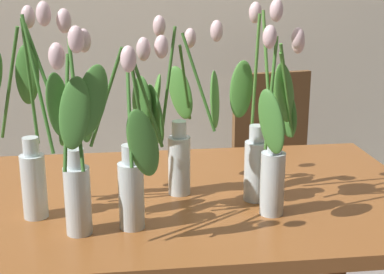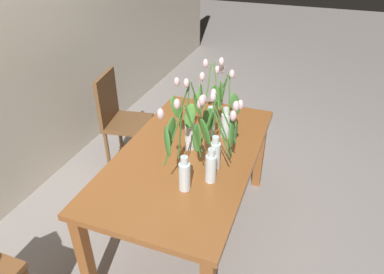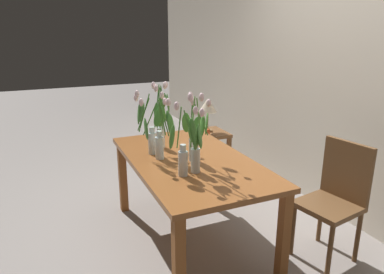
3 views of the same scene
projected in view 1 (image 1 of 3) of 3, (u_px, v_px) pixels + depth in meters
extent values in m
cube|color=brown|center=(162.00, 201.00, 1.72)|extent=(1.60, 0.90, 0.04)
cube|color=brown|center=(337.00, 239.00, 2.28)|extent=(0.07, 0.07, 0.70)
cylinder|color=silver|center=(272.00, 184.00, 1.55)|extent=(0.07, 0.07, 0.18)
cylinder|color=silver|center=(274.00, 144.00, 1.52)|extent=(0.04, 0.04, 0.05)
cylinder|color=silver|center=(272.00, 194.00, 1.56)|extent=(0.06, 0.06, 0.11)
cylinder|color=#478433|center=(287.00, 93.00, 1.54)|extent=(0.08, 0.10, 0.24)
ellipsoid|color=silver|center=(298.00, 43.00, 1.56)|extent=(0.04, 0.04, 0.06)
ellipsoid|color=#427F33|center=(283.00, 103.00, 1.60)|extent=(0.11, 0.06, 0.18)
cylinder|color=#478433|center=(271.00, 94.00, 1.46)|extent=(0.03, 0.03, 0.30)
ellipsoid|color=silver|center=(270.00, 37.00, 1.41)|extent=(0.04, 0.04, 0.06)
ellipsoid|color=#427F33|center=(271.00, 122.00, 1.43)|extent=(0.09, 0.10, 0.18)
cylinder|color=#478433|center=(287.00, 92.00, 1.52)|extent=(0.07, 0.07, 0.27)
ellipsoid|color=silver|center=(298.00, 39.00, 1.51)|extent=(0.04, 0.04, 0.06)
ellipsoid|color=#427F33|center=(285.00, 108.00, 1.58)|extent=(0.09, 0.10, 0.18)
cylinder|color=silver|center=(131.00, 196.00, 1.47)|extent=(0.07, 0.07, 0.18)
cylinder|color=silver|center=(130.00, 154.00, 1.44)|extent=(0.04, 0.04, 0.05)
cylinder|color=silver|center=(132.00, 206.00, 1.48)|extent=(0.06, 0.06, 0.11)
cylinder|color=#3D752D|center=(129.00, 112.00, 1.33)|extent=(0.01, 0.12, 0.25)
ellipsoid|color=silver|center=(128.00, 59.00, 1.23)|extent=(0.04, 0.04, 0.06)
ellipsoid|color=#427F33|center=(143.00, 143.00, 1.31)|extent=(0.10, 0.03, 0.18)
cylinder|color=#3D752D|center=(138.00, 103.00, 1.42)|extent=(0.04, 0.04, 0.27)
ellipsoid|color=silver|center=(143.00, 49.00, 1.40)|extent=(0.04, 0.04, 0.06)
ellipsoid|color=#427F33|center=(142.00, 106.00, 1.48)|extent=(0.06, 0.10, 0.18)
cylinder|color=#3D752D|center=(106.00, 99.00, 1.42)|extent=(0.10, 0.07, 0.27)
ellipsoid|color=silver|center=(84.00, 41.00, 1.41)|extent=(0.04, 0.04, 0.06)
ellipsoid|color=#427F33|center=(86.00, 109.00, 1.42)|extent=(0.06, 0.12, 0.18)
cylinder|color=#3D752D|center=(147.00, 102.00, 1.43)|extent=(0.09, 0.05, 0.26)
ellipsoid|color=silver|center=(161.00, 47.00, 1.42)|extent=(0.04, 0.04, 0.06)
ellipsoid|color=#427F33|center=(155.00, 115.00, 1.49)|extent=(0.08, 0.08, 0.17)
cylinder|color=silver|center=(78.00, 201.00, 1.44)|extent=(0.07, 0.07, 0.18)
cylinder|color=silver|center=(75.00, 158.00, 1.40)|extent=(0.04, 0.04, 0.05)
cylinder|color=silver|center=(79.00, 212.00, 1.44)|extent=(0.06, 0.06, 0.11)
cylinder|color=#3D752D|center=(66.00, 112.00, 1.31)|extent=(0.02, 0.11, 0.26)
ellipsoid|color=silver|center=(57.00, 56.00, 1.21)|extent=(0.04, 0.04, 0.06)
ellipsoid|color=#427F33|center=(74.00, 113.00, 1.26)|extent=(0.09, 0.04, 0.18)
cylinder|color=#3D752D|center=(76.00, 105.00, 1.30)|extent=(0.03, 0.11, 0.30)
ellipsoid|color=silver|center=(76.00, 39.00, 1.21)|extent=(0.04, 0.04, 0.06)
ellipsoid|color=#427F33|center=(91.00, 101.00, 1.27)|extent=(0.11, 0.06, 0.18)
cylinder|color=silver|center=(179.00, 166.00, 1.70)|extent=(0.07, 0.07, 0.18)
cylinder|color=silver|center=(179.00, 129.00, 1.67)|extent=(0.04, 0.04, 0.05)
cylinder|color=silver|center=(179.00, 175.00, 1.71)|extent=(0.06, 0.06, 0.11)
cylinder|color=#3D752D|center=(185.00, 84.00, 1.69)|extent=(0.05, 0.10, 0.25)
ellipsoid|color=silver|center=(190.00, 38.00, 1.70)|extent=(0.04, 0.04, 0.06)
ellipsoid|color=#4C8E38|center=(180.00, 93.00, 1.75)|extent=(0.11, 0.08, 0.18)
cylinder|color=#3D752D|center=(199.00, 83.00, 1.61)|extent=(0.10, 0.05, 0.29)
ellipsoid|color=silver|center=(217.00, 31.00, 1.55)|extent=(0.04, 0.04, 0.06)
ellipsoid|color=#4C8E38|center=(215.00, 99.00, 1.64)|extent=(0.05, 0.10, 0.18)
cylinder|color=#3D752D|center=(168.00, 80.00, 1.62)|extent=(0.05, 0.01, 0.31)
ellipsoid|color=silver|center=(160.00, 26.00, 1.58)|extent=(0.04, 0.04, 0.06)
ellipsoid|color=#4C8E38|center=(155.00, 102.00, 1.61)|extent=(0.05, 0.09, 0.18)
cylinder|color=silver|center=(255.00, 171.00, 1.65)|extent=(0.07, 0.07, 0.18)
cylinder|color=silver|center=(257.00, 134.00, 1.62)|extent=(0.04, 0.04, 0.05)
cylinder|color=silver|center=(255.00, 181.00, 1.66)|extent=(0.06, 0.06, 0.11)
cylinder|color=#56933D|center=(267.00, 76.00, 1.54)|extent=(0.03, 0.05, 0.36)
ellipsoid|color=silver|center=(276.00, 10.00, 1.47)|extent=(0.04, 0.04, 0.06)
ellipsoid|color=#4C8E38|center=(284.00, 93.00, 1.54)|extent=(0.10, 0.06, 0.18)
cylinder|color=#56933D|center=(256.00, 75.00, 1.60)|extent=(0.01, 0.05, 0.35)
ellipsoid|color=silver|center=(255.00, 13.00, 1.57)|extent=(0.04, 0.04, 0.06)
ellipsoid|color=#4C8E38|center=(241.00, 89.00, 1.65)|extent=(0.09, 0.05, 0.18)
cylinder|color=silver|center=(34.00, 186.00, 1.53)|extent=(0.07, 0.07, 0.18)
cylinder|color=silver|center=(31.00, 146.00, 1.50)|extent=(0.04, 0.04, 0.05)
cylinder|color=silver|center=(35.00, 197.00, 1.54)|extent=(0.06, 0.06, 0.11)
cylinder|color=#3D752D|center=(38.00, 85.00, 1.42)|extent=(0.07, 0.08, 0.35)
ellipsoid|color=silver|center=(44.00, 14.00, 1.34)|extent=(0.04, 0.04, 0.06)
ellipsoid|color=#427F33|center=(58.00, 105.00, 1.43)|extent=(0.08, 0.06, 0.18)
cylinder|color=#3D752D|center=(48.00, 88.00, 1.43)|extent=(0.11, 0.07, 0.32)
ellipsoid|color=silver|center=(64.00, 21.00, 1.36)|extent=(0.04, 0.04, 0.06)
ellipsoid|color=#427F33|center=(70.00, 115.00, 1.46)|extent=(0.09, 0.08, 0.18)
cylinder|color=#3D752D|center=(30.00, 83.00, 1.48)|extent=(0.02, 0.04, 0.34)
ellipsoid|color=silver|center=(28.00, 17.00, 1.45)|extent=(0.04, 0.04, 0.06)
ellipsoid|color=#427F33|center=(27.00, 75.00, 1.52)|extent=(0.09, 0.06, 0.18)
cylinder|color=#3D752D|center=(10.00, 85.00, 1.49)|extent=(0.09, 0.09, 0.32)
cube|color=brown|center=(285.00, 177.00, 2.69)|extent=(0.46, 0.46, 0.04)
cylinder|color=brown|center=(331.00, 232.00, 2.65)|extent=(0.04, 0.04, 0.43)
cylinder|color=brown|center=(265.00, 242.00, 2.55)|extent=(0.04, 0.04, 0.43)
cylinder|color=brown|center=(298.00, 205.00, 2.96)|extent=(0.04, 0.04, 0.43)
cylinder|color=brown|center=(238.00, 213.00, 2.87)|extent=(0.04, 0.04, 0.43)
cube|color=brown|center=(271.00, 118.00, 2.79)|extent=(0.40, 0.10, 0.46)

